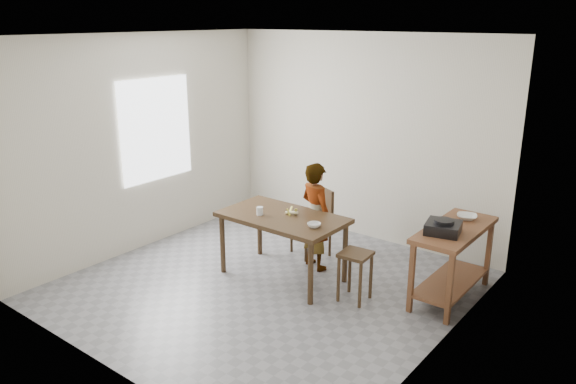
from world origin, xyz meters
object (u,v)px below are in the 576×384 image
Objects in this scene: dining_table at (283,246)px; child at (316,216)px; stool at (355,276)px; prep_counter at (452,263)px; dining_chair at (311,222)px.

child is at bearing 72.65° from dining_table.
dining_table is 0.95m from stool.
child is 2.39× the size of stool.
prep_counter is (1.72, 0.70, 0.03)m from dining_table.
dining_chair reaches higher than dining_table.
dining_chair is (-0.13, 0.73, 0.05)m from dining_table.
dining_table is 0.74m from dining_chair.
prep_counter is 1.85m from dining_chair.
dining_chair is (-0.27, 0.28, -0.22)m from child.
prep_counter is at bearing -154.10° from child.
dining_table is at bearing -177.99° from stool.
stool is at bearing -10.62° from dining_chair.
dining_table is 1.17× the size of prep_counter.
stool is at bearing -139.39° from prep_counter.
stool is (1.07, -0.69, -0.15)m from dining_chair.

